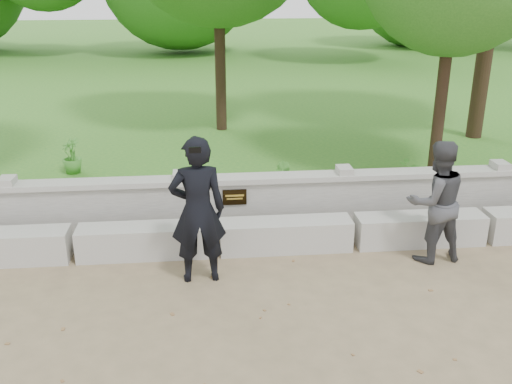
# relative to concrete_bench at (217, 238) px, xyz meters

# --- Properties ---
(ground) EXTENTS (80.00, 80.00, 0.00)m
(ground) POSITION_rel_concrete_bench_xyz_m (-0.00, -1.90, -0.22)
(ground) COLOR #8E7957
(ground) RESTS_ON ground
(lawn) EXTENTS (40.00, 22.00, 0.25)m
(lawn) POSITION_rel_concrete_bench_xyz_m (-0.00, 12.10, -0.10)
(lawn) COLOR #2C6922
(lawn) RESTS_ON ground
(concrete_bench) EXTENTS (11.90, 0.45, 0.45)m
(concrete_bench) POSITION_rel_concrete_bench_xyz_m (0.00, 0.00, 0.00)
(concrete_bench) COLOR beige
(concrete_bench) RESTS_ON ground
(parapet_wall) EXTENTS (12.50, 0.35, 0.90)m
(parapet_wall) POSITION_rel_concrete_bench_xyz_m (0.00, 0.70, 0.24)
(parapet_wall) COLOR #B8B6AE
(parapet_wall) RESTS_ON ground
(man_main) EXTENTS (0.74, 0.66, 1.94)m
(man_main) POSITION_rel_concrete_bench_xyz_m (-0.25, -0.75, 0.75)
(man_main) COLOR black
(man_main) RESTS_ON ground
(visitor_left) EXTENTS (0.92, 0.76, 1.72)m
(visitor_left) POSITION_rel_concrete_bench_xyz_m (2.97, -0.49, 0.64)
(visitor_left) COLOR #3E3F44
(visitor_left) RESTS_ON ground
(shrub_b) EXTENTS (0.34, 0.39, 0.61)m
(shrub_b) POSITION_rel_concrete_bench_xyz_m (1.13, 1.40, 0.33)
(shrub_b) COLOR #42882E
(shrub_b) RESTS_ON lawn
(shrub_c) EXTENTS (0.68, 0.67, 0.57)m
(shrub_c) POSITION_rel_concrete_bench_xyz_m (3.40, 1.40, 0.31)
(shrub_c) COLOR #42882E
(shrub_c) RESTS_ON lawn
(shrub_d) EXTENTS (0.50, 0.50, 0.67)m
(shrub_d) POSITION_rel_concrete_bench_xyz_m (-2.60, 3.08, 0.36)
(shrub_d) COLOR #42882E
(shrub_d) RESTS_ON lawn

